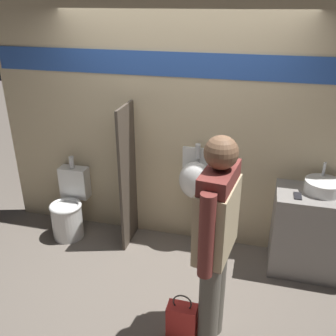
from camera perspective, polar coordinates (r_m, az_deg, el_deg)
The scene contains 10 objects.
ground_plane at distance 4.13m, azimuth -0.61°, elevation -14.37°, with size 16.00×16.00×0.00m, color #70665B.
display_wall at distance 3.99m, azimuth 1.56°, elevation 6.55°, with size 4.13×0.07×2.70m.
sink_counter at distance 4.09m, azimuth 22.22°, elevation -9.26°, with size 0.95×0.51×0.88m.
sink_basin at distance 3.89m, azimuth 22.57°, elevation -2.60°, with size 0.35×0.35×0.26m.
cell_phone at distance 3.74m, azimuth 19.16°, elevation -4.04°, with size 0.07×0.14×0.01m.
divider_near_counter at distance 4.10m, azimuth -6.15°, elevation -1.44°, with size 0.03×0.46×1.61m.
urinal_near_counter at distance 4.01m, azimuth 4.22°, elevation -1.86°, with size 0.36×0.27×1.20m.
toilet at distance 4.57m, azimuth -14.81°, elevation -6.13°, with size 0.37×0.53×0.93m.
person_in_vest at distance 2.78m, azimuth 7.34°, elevation -9.79°, with size 0.28×0.62×1.78m.
shopping_bag at distance 3.31m, azimuth 2.12°, elevation -22.38°, with size 0.24×0.13×0.46m.
Camera 1 is at (0.85, -3.10, 2.59)m, focal length 40.00 mm.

